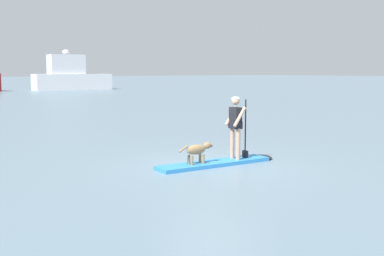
{
  "coord_description": "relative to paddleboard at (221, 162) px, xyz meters",
  "views": [
    {
      "loc": [
        -7.74,
        -9.59,
        2.5
      ],
      "look_at": [
        0.0,
        1.0,
        0.9
      ],
      "focal_mm": 44.0,
      "sensor_mm": 36.0,
      "label": 1
    }
  ],
  "objects": [
    {
      "name": "ground_plane",
      "position": [
        -0.23,
        0.02,
        -0.05
      ],
      "size": [
        400.0,
        400.0,
        0.0
      ],
      "primitive_type": "plane",
      "color": "slate"
    },
    {
      "name": "paddleboard",
      "position": [
        0.0,
        0.0,
        0.0
      ],
      "size": [
        3.61,
        0.89,
        0.1
      ],
      "color": "#338CD8",
      "rests_on": "ground_plane"
    },
    {
      "name": "person_paddler",
      "position": [
        0.48,
        -0.03,
        1.04
      ],
      "size": [
        0.62,
        0.5,
        1.71
      ],
      "color": "tan",
      "rests_on": "paddleboard"
    },
    {
      "name": "dog",
      "position": [
        -0.75,
        0.05,
        0.41
      ],
      "size": [
        1.04,
        0.26,
        0.54
      ],
      "color": "#997A51",
      "rests_on": "paddleboard"
    },
    {
      "name": "moored_boat_starboard",
      "position": [
        15.86,
        50.28,
        1.67
      ],
      "size": [
        10.14,
        4.47,
        5.25
      ],
      "color": "white",
      "rests_on": "ground_plane"
    }
  ]
}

